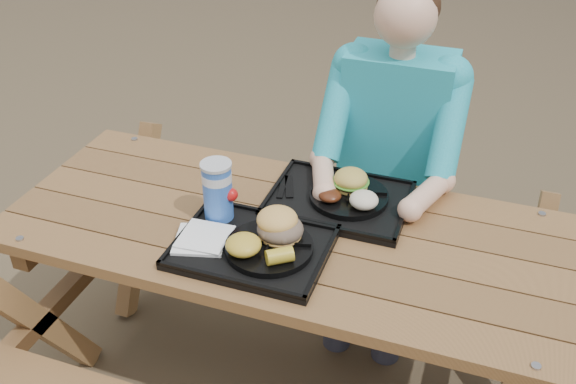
% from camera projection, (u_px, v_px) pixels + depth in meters
% --- Properties ---
extents(picnic_table, '(1.80, 1.49, 0.75)m').
position_uv_depth(picnic_table, '(288.00, 314.00, 2.22)').
color(picnic_table, '#999999').
rests_on(picnic_table, ground).
extents(tray_near, '(0.45, 0.35, 0.02)m').
position_uv_depth(tray_near, '(253.00, 248.00, 1.90)').
color(tray_near, black).
rests_on(tray_near, picnic_table).
extents(tray_far, '(0.45, 0.35, 0.02)m').
position_uv_depth(tray_far, '(339.00, 201.00, 2.11)').
color(tray_far, black).
rests_on(tray_far, picnic_table).
extents(plate_near, '(0.26, 0.26, 0.02)m').
position_uv_depth(plate_near, '(269.00, 247.00, 1.87)').
color(plate_near, black).
rests_on(plate_near, tray_near).
extents(plate_far, '(0.26, 0.26, 0.02)m').
position_uv_depth(plate_far, '(349.00, 196.00, 2.10)').
color(plate_far, black).
rests_on(plate_far, tray_far).
extents(napkin_stack, '(0.18, 0.18, 0.02)m').
position_uv_depth(napkin_stack, '(200.00, 239.00, 1.91)').
color(napkin_stack, white).
rests_on(napkin_stack, tray_near).
extents(soda_cup, '(0.09, 0.09, 0.18)m').
position_uv_depth(soda_cup, '(218.00, 192.00, 1.97)').
color(soda_cup, blue).
rests_on(soda_cup, tray_near).
extents(condiment_bbq, '(0.05, 0.05, 0.03)m').
position_uv_depth(condiment_bbq, '(269.00, 219.00, 1.98)').
color(condiment_bbq, black).
rests_on(condiment_bbq, tray_near).
extents(condiment_mustard, '(0.05, 0.05, 0.03)m').
position_uv_depth(condiment_mustard, '(281.00, 223.00, 1.97)').
color(condiment_mustard, yellow).
rests_on(condiment_mustard, tray_near).
extents(sandwich, '(0.13, 0.13, 0.13)m').
position_uv_depth(sandwich, '(280.00, 218.00, 1.87)').
color(sandwich, '#EDAE53').
rests_on(sandwich, plate_near).
extents(mac_cheese, '(0.10, 0.10, 0.05)m').
position_uv_depth(mac_cheese, '(243.00, 245.00, 1.83)').
color(mac_cheese, gold).
rests_on(mac_cheese, plate_near).
extents(corn_cob, '(0.11, 0.11, 0.04)m').
position_uv_depth(corn_cob, '(280.00, 256.00, 1.79)').
color(corn_cob, gold).
rests_on(corn_cob, plate_near).
extents(cutlery_far, '(0.07, 0.14, 0.01)m').
position_uv_depth(cutlery_far, '(289.00, 186.00, 2.16)').
color(cutlery_far, black).
rests_on(cutlery_far, tray_far).
extents(burger, '(0.11, 0.11, 0.10)m').
position_uv_depth(burger, '(351.00, 175.00, 2.10)').
color(burger, gold).
rests_on(burger, plate_far).
extents(baked_beans, '(0.07, 0.07, 0.03)m').
position_uv_depth(baked_beans, '(330.00, 196.00, 2.05)').
color(baked_beans, '#4F210F').
rests_on(baked_beans, plate_far).
extents(potato_salad, '(0.09, 0.09, 0.05)m').
position_uv_depth(potato_salad, '(364.00, 200.00, 2.02)').
color(potato_salad, silver).
rests_on(potato_salad, plate_far).
extents(diner, '(0.48, 0.84, 1.28)m').
position_uv_depth(diner, '(390.00, 177.00, 2.46)').
color(diner, teal).
rests_on(diner, ground).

